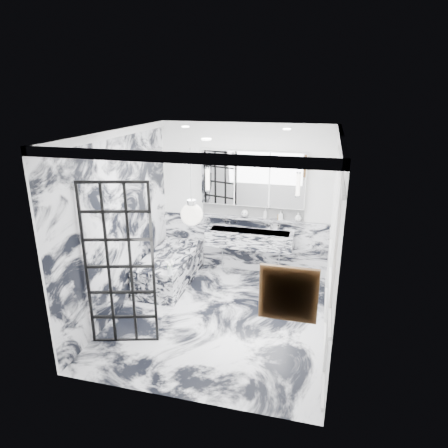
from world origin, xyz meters
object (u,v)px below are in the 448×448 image
(trough_sink, at_px, (249,239))
(bathtub, at_px, (170,268))
(crittall_door, at_px, (120,267))
(mirror_cabinet, at_px, (253,179))

(trough_sink, height_order, bathtub, trough_sink)
(crittall_door, xyz_separation_m, bathtub, (-0.06, 1.83, -0.86))
(mirror_cabinet, bearing_deg, bathtub, -147.94)
(crittall_door, height_order, mirror_cabinet, mirror_cabinet)
(crittall_door, distance_m, bathtub, 2.02)
(mirror_cabinet, relative_size, bathtub, 1.15)
(crittall_door, height_order, bathtub, crittall_door)
(mirror_cabinet, height_order, bathtub, mirror_cabinet)
(mirror_cabinet, bearing_deg, crittall_door, -115.47)
(crittall_door, bearing_deg, trough_sink, 47.57)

